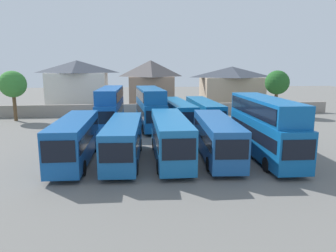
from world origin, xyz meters
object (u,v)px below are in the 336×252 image
(house_terrace_right, at_px, (231,87))
(bus_9, at_px, (204,112))
(bus_1, at_px, (75,138))
(bus_3, at_px, (170,136))
(house_terrace_left, at_px, (78,85))
(house_terrace_centre, at_px, (151,85))
(bus_8, at_px, (177,113))
(tree_behind_wall, at_px, (13,85))
(bus_4, at_px, (217,136))
(tree_left_of_lot, at_px, (277,83))
(bus_6, at_px, (110,106))
(bus_7, at_px, (150,106))
(bus_2, at_px, (124,139))
(bus_5, at_px, (265,124))

(house_terrace_right, bearing_deg, bus_9, -116.49)
(bus_1, distance_m, bus_9, 18.70)
(bus_3, bearing_deg, house_terrace_left, -157.82)
(bus_9, relative_size, house_terrace_centre, 1.40)
(bus_8, bearing_deg, bus_9, 87.87)
(bus_9, distance_m, tree_behind_wall, 26.47)
(bus_1, distance_m, bus_8, 16.36)
(bus_4, xyz_separation_m, house_terrace_left, (-16.81, 31.73, 2.42))
(house_terrace_left, distance_m, tree_left_of_lot, 33.30)
(bus_1, relative_size, bus_9, 0.86)
(bus_1, relative_size, bus_8, 0.85)
(bus_6, bearing_deg, tree_behind_wall, -113.93)
(bus_8, xyz_separation_m, house_terrace_left, (-15.17, 18.74, 2.43))
(bus_3, xyz_separation_m, bus_9, (5.63, 13.24, -0.10))
(house_terrace_right, bearing_deg, house_terrace_left, 178.60)
(bus_4, xyz_separation_m, bus_7, (-4.91, 13.44, 0.86))
(bus_1, xyz_separation_m, house_terrace_left, (-5.32, 31.80, 2.33))
(house_terrace_right, bearing_deg, house_terrace_centre, -176.55)
(bus_9, height_order, house_terrace_centre, house_terrace_centre)
(tree_behind_wall, bearing_deg, house_terrace_left, 59.39)
(bus_2, relative_size, tree_left_of_lot, 1.48)
(bus_2, height_order, tree_left_of_lot, tree_left_of_lot)
(bus_2, height_order, bus_9, bus_9)
(bus_8, distance_m, tree_behind_wall, 23.31)
(bus_9, height_order, tree_left_of_lot, tree_left_of_lot)
(house_terrace_left, bearing_deg, tree_behind_wall, -120.61)
(bus_5, bearing_deg, tree_behind_wall, -125.66)
(bus_8, bearing_deg, bus_3, -14.42)
(house_terrace_left, bearing_deg, bus_1, -80.51)
(bus_4, distance_m, house_terrace_left, 35.99)
(tree_behind_wall, bearing_deg, house_terrace_centre, 26.65)
(bus_2, xyz_separation_m, bus_3, (3.78, 0.11, 0.14))
(bus_4, height_order, house_terrace_left, house_terrace_left)
(bus_8, height_order, bus_9, bus_9)
(bus_4, xyz_separation_m, bus_9, (1.75, 13.14, -0.00))
(tree_behind_wall, bearing_deg, bus_6, -25.66)
(bus_2, relative_size, house_terrace_left, 0.99)
(bus_6, xyz_separation_m, tree_left_of_lot, (24.63, 7.60, 2.24))
(bus_4, height_order, bus_7, bus_7)
(bus_8, distance_m, bus_9, 3.39)
(bus_3, relative_size, bus_5, 0.92)
(bus_4, relative_size, bus_9, 0.92)
(bus_4, distance_m, bus_8, 13.10)
(house_terrace_left, bearing_deg, bus_2, -74.02)
(bus_7, height_order, tree_left_of_lot, tree_left_of_lot)
(bus_2, xyz_separation_m, bus_8, (6.02, 13.20, 0.03))
(bus_2, relative_size, house_terrace_centre, 1.20)
(bus_2, xyz_separation_m, tree_behind_wall, (-15.85, 20.61, 3.19))
(bus_7, relative_size, house_terrace_left, 1.01)
(bus_5, height_order, tree_behind_wall, tree_behind_wall)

